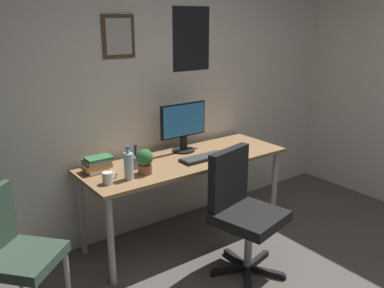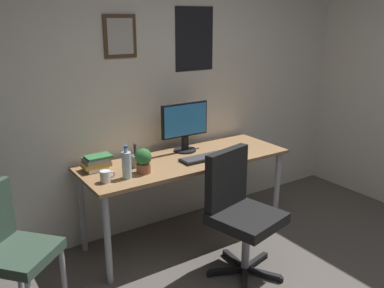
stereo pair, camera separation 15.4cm
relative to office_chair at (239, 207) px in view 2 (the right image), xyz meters
name	(u,v)px [view 2 (the right image)]	position (x,y,z in m)	size (l,w,h in m)	color
wall_back	(162,85)	(-0.04, 1.06, 0.77)	(4.40, 0.10, 2.60)	silver
desk	(186,166)	(-0.05, 0.65, 0.13)	(1.80, 0.66, 0.74)	#936D47
office_chair	(239,207)	(0.00, 0.00, 0.00)	(0.58, 0.58, 0.95)	black
side_chair	(9,244)	(-1.53, 0.44, -0.03)	(0.59, 0.59, 0.88)	#334738
monitor	(185,125)	(0.05, 0.82, 0.45)	(0.46, 0.20, 0.43)	black
keyboard	(205,158)	(0.07, 0.54, 0.22)	(0.43, 0.15, 0.03)	black
computer_mouse	(234,152)	(0.37, 0.51, 0.23)	(0.06, 0.11, 0.04)	black
water_bottle	(127,165)	(-0.66, 0.51, 0.32)	(0.07, 0.07, 0.25)	silver
coffee_mug_near	(106,176)	(-0.82, 0.52, 0.25)	(0.12, 0.08, 0.09)	white
potted_plant	(143,160)	(-0.51, 0.54, 0.31)	(0.13, 0.13, 0.20)	brown
pen_cup	(135,160)	(-0.50, 0.69, 0.26)	(0.07, 0.07, 0.20)	#9EA0A5
book_stack_left	(96,163)	(-0.79, 0.79, 0.27)	(0.23, 0.16, 0.12)	silver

